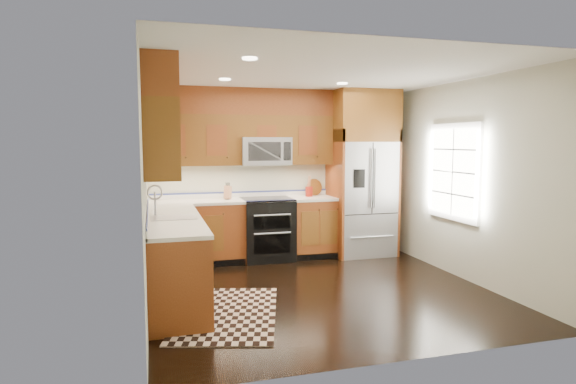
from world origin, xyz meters
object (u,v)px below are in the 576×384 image
object	(u,v)px
refrigerator	(362,173)
rug	(228,313)
range	(267,229)
utensil_crock	(309,189)
knife_block	(228,192)

from	to	relation	value
refrigerator	rug	xyz separation A→B (m)	(-2.50, -2.14, -1.30)
range	rug	distance (m)	2.42
range	refrigerator	xyz separation A→B (m)	(1.55, -0.04, 0.83)
rug	utensil_crock	distance (m)	3.02
rug	utensil_crock	world-z (taller)	utensil_crock
range	rug	bearing A→B (deg)	-113.58
range	utensil_crock	xyz separation A→B (m)	(0.71, 0.12, 0.58)
refrigerator	utensil_crock	bearing A→B (deg)	169.21
range	utensil_crock	bearing A→B (deg)	9.74
refrigerator	utensil_crock	distance (m)	0.89
range	utensil_crock	world-z (taller)	utensil_crock
range	knife_block	bearing A→B (deg)	168.58
range	knife_block	world-z (taller)	knife_block
rug	refrigerator	bearing A→B (deg)	55.90
range	rug	world-z (taller)	range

